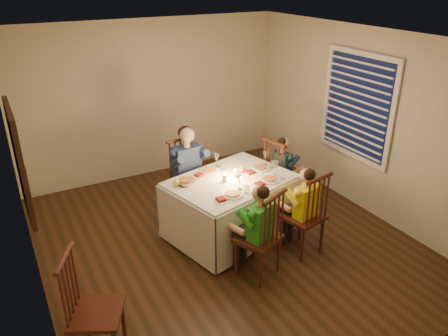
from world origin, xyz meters
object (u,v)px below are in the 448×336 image
chair_end (280,207)px  chair_near_left (256,273)px  chair_near_right (300,250)px  child_yellow (300,250)px  adult (190,212)px  dining_table (231,195)px  child_green (256,273)px  chair_adult (190,212)px  serving_bowl (187,182)px  child_teal (280,207)px

chair_end → chair_near_left: bearing=123.7°
chair_near_right → child_yellow: (0.00, 0.00, 0.00)m
adult → child_yellow: 1.76m
chair_near_right → child_yellow: bearing=180.0°
chair_near_left → chair_near_right: size_ratio=1.00×
dining_table → child_green: size_ratio=1.54×
adult → chair_adult: bearing=84.5°
serving_bowl → child_green: bearing=-68.8°
chair_adult → chair_end: (1.27, -0.50, 0.00)m
chair_adult → chair_end: size_ratio=1.00×
dining_table → chair_adult: size_ratio=1.61×
child_green → chair_near_left: bearing=180.0°
child_teal → serving_bowl: serving_bowl is taller
child_green → dining_table: bearing=-122.5°
chair_adult → chair_near_right: size_ratio=1.00×
dining_table → chair_near_right: (0.59, -0.77, -0.58)m
chair_adult → child_green: 1.67m
child_yellow → child_green: bearing=-1.6°
child_green → child_yellow: child_green is taller
chair_near_left → serving_bowl: size_ratio=4.64×
dining_table → chair_near_left: size_ratio=1.61×
chair_near_left → adult: 1.67m
child_yellow → serving_bowl: (-1.15, 0.91, 0.85)m
chair_near_right → child_teal: (0.42, 1.04, 0.00)m
adult → serving_bowl: size_ratio=5.56×
chair_adult → child_teal: 1.37m
chair_near_right → adult: 1.76m
child_teal → dining_table: bearing=93.6°
dining_table → child_green: (-0.15, -0.90, -0.58)m
dining_table → chair_adult: bearing=94.4°
serving_bowl → child_yellow: bearing=-38.4°
chair_adult → adult: (0.00, -0.00, 0.00)m
adult → child_green: size_ratio=1.15×
child_teal → chair_near_left: bearing=123.7°
adult → child_green: 1.67m
chair_adult → serving_bowl: size_ratio=4.64×
chair_near_left → child_green: bearing=180.0°
chair_end → child_yellow: 1.12m
chair_end → serving_bowl: 1.79m
child_teal → child_yellow: bearing=146.7°
chair_adult → dining_table: bearing=-76.8°
dining_table → child_yellow: bearing=-66.7°
chair_adult → child_yellow: bearing=-66.5°
adult → child_teal: bearing=-27.1°
chair_near_left → child_teal: child_teal is taller
chair_end → child_yellow: size_ratio=0.97×
chair_end → child_teal: (0.00, 0.00, 0.00)m
child_yellow → child_teal: (0.42, 1.04, 0.00)m
child_green → child_yellow: 0.76m
chair_near_left → chair_end: same height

